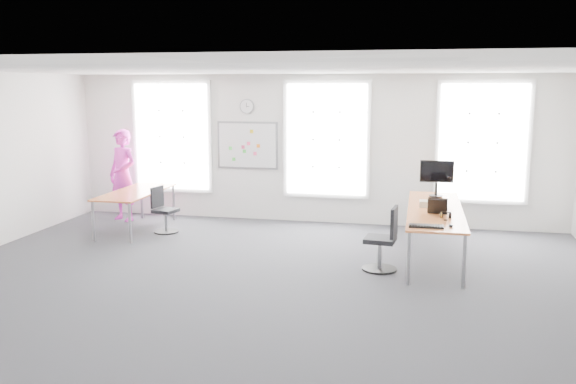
% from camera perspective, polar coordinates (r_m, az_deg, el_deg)
% --- Properties ---
extents(floor, '(10.00, 10.00, 0.00)m').
position_cam_1_polar(floor, '(8.84, -2.37, -8.34)').
color(floor, '#2A2A2F').
rests_on(floor, ground).
extents(ceiling, '(10.00, 10.00, 0.00)m').
position_cam_1_polar(ceiling, '(8.40, -2.52, 11.49)').
color(ceiling, white).
rests_on(ceiling, ground).
extents(wall_back, '(10.00, 0.00, 10.00)m').
position_cam_1_polar(wall_back, '(12.37, 2.25, 4.04)').
color(wall_back, white).
rests_on(wall_back, ground).
extents(wall_front, '(10.00, 0.00, 10.00)m').
position_cam_1_polar(wall_front, '(4.81, -14.63, -5.72)').
color(wall_front, white).
rests_on(wall_front, ground).
extents(window_left, '(1.60, 0.06, 2.20)m').
position_cam_1_polar(window_left, '(13.18, -10.77, 5.10)').
color(window_left, silver).
rests_on(window_left, wall_back).
extents(window_mid, '(1.60, 0.06, 2.20)m').
position_cam_1_polar(window_mid, '(12.27, 3.62, 4.91)').
color(window_mid, silver).
rests_on(window_mid, wall_back).
extents(window_right, '(1.60, 0.06, 2.20)m').
position_cam_1_polar(window_right, '(12.19, 17.74, 4.43)').
color(window_right, silver).
rests_on(window_right, wall_back).
extents(desk_right, '(0.87, 3.26, 0.79)m').
position_cam_1_polar(desk_right, '(10.20, 13.58, -1.82)').
color(desk_right, '#C57238').
rests_on(desk_right, ground).
extents(desk_left, '(0.84, 2.09, 0.76)m').
position_cam_1_polar(desk_left, '(12.11, -14.06, -0.22)').
color(desk_left, '#C57238').
rests_on(desk_left, ground).
extents(chair_right, '(0.53, 0.53, 0.99)m').
position_cam_1_polar(chair_right, '(9.33, 8.97, -4.70)').
color(chair_right, black).
rests_on(chair_right, ground).
extents(chair_left, '(0.47, 0.47, 0.87)m').
position_cam_1_polar(chair_left, '(11.86, -11.59, -1.88)').
color(chair_left, black).
rests_on(chair_left, ground).
extents(person, '(0.81, 0.67, 1.89)m').
position_cam_1_polar(person, '(13.01, -15.19, 1.53)').
color(person, '#EB35C9').
rests_on(person, ground).
extents(whiteboard, '(1.20, 0.03, 0.90)m').
position_cam_1_polar(whiteboard, '(12.64, -3.82, 4.37)').
color(whiteboard, white).
rests_on(whiteboard, wall_back).
extents(wall_clock, '(0.30, 0.04, 0.30)m').
position_cam_1_polar(wall_clock, '(12.59, -3.87, 8.00)').
color(wall_clock, gray).
rests_on(wall_clock, wall_back).
extents(keyboard, '(0.49, 0.18, 0.02)m').
position_cam_1_polar(keyboard, '(8.84, 12.80, -3.16)').
color(keyboard, black).
rests_on(keyboard, desk_right).
extents(mouse, '(0.07, 0.11, 0.04)m').
position_cam_1_polar(mouse, '(8.93, 14.99, -3.05)').
color(mouse, black).
rests_on(mouse, desk_right).
extents(lens_cap, '(0.06, 0.06, 0.01)m').
position_cam_1_polar(lens_cap, '(9.36, 14.52, -2.56)').
color(lens_cap, black).
rests_on(lens_cap, desk_right).
extents(headphones, '(0.17, 0.09, 0.10)m').
position_cam_1_polar(headphones, '(9.51, 14.50, -2.10)').
color(headphones, black).
rests_on(headphones, desk_right).
extents(laptop_sleeve, '(0.31, 0.22, 0.25)m').
position_cam_1_polar(laptop_sleeve, '(9.75, 13.81, -1.32)').
color(laptop_sleeve, black).
rests_on(laptop_sleeve, desk_right).
extents(paper_stack, '(0.30, 0.23, 0.10)m').
position_cam_1_polar(paper_stack, '(10.31, 13.02, -1.09)').
color(paper_stack, beige).
rests_on(paper_stack, desk_right).
extents(monitor, '(0.59, 0.24, 0.66)m').
position_cam_1_polar(monitor, '(11.23, 13.74, 1.55)').
color(monitor, black).
rests_on(monitor, desk_right).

